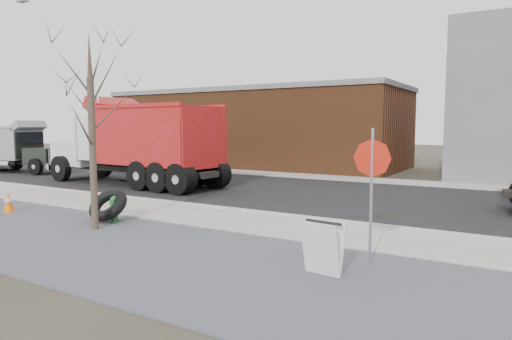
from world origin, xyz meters
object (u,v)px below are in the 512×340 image
Objects in this scene: fire_hydrant at (114,210)px; truck_tire at (108,205)px; dump_truck_red_b at (137,141)px; dump_truck_grey at (13,146)px; sandwich_board at (323,248)px; stop_sign at (372,173)px.

truck_tire is (-0.13, -0.10, 0.15)m from fire_hydrant.
dump_truck_red_b reaches higher than dump_truck_grey.
sandwich_board is at bearing -26.93° from dump_truck_grey.
dump_truck_grey is (-23.50, 8.21, 1.01)m from sandwich_board.
truck_tire is 0.46× the size of stop_sign.
fire_hydrant is 0.08× the size of dump_truck_red_b.
stop_sign is at bearing -24.22° from dump_truck_grey.
sandwich_board is at bearing -1.26° from fire_hydrant.
stop_sign is 0.40× the size of dump_truck_grey.
fire_hydrant is at bearing 175.86° from sandwich_board.
fire_hydrant is 0.28× the size of stop_sign.
fire_hydrant is at bearing 134.68° from dump_truck_red_b.
fire_hydrant is at bearing -30.42° from dump_truck_grey.
fire_hydrant is at bearing 35.99° from truck_tire.
fire_hydrant is 7.72m from stop_sign.
truck_tire is at bearing -134.80° from fire_hydrant.
stop_sign is 2.71× the size of sandwich_board.
fire_hydrant is 7.13m from sandwich_board.
truck_tire is at bearing -161.27° from stop_sign.
dump_truck_red_b is at bearing 140.40° from fire_hydrant.
dump_truck_grey is at bearing 167.07° from sandwich_board.
dump_truck_red_b is at bearing 173.15° from stop_sign.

